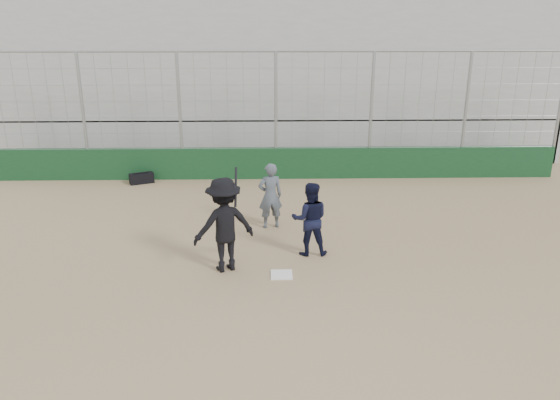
{
  "coord_description": "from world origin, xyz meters",
  "views": [
    {
      "loc": [
        -0.27,
        -10.05,
        5.06
      ],
      "look_at": [
        0.0,
        1.4,
        1.15
      ],
      "focal_mm": 35.0,
      "sensor_mm": 36.0,
      "label": 1
    }
  ],
  "objects_px": {
    "catcher_crouched": "(310,231)",
    "equipment_bag": "(142,178)",
    "umpire": "(270,199)",
    "batter_at_plate": "(224,225)"
  },
  "relations": [
    {
      "from": "catcher_crouched",
      "to": "equipment_bag",
      "type": "height_order",
      "value": "catcher_crouched"
    },
    {
      "from": "umpire",
      "to": "catcher_crouched",
      "type": "bearing_deg",
      "value": 103.86
    },
    {
      "from": "equipment_bag",
      "to": "batter_at_plate",
      "type": "bearing_deg",
      "value": -63.56
    },
    {
      "from": "equipment_bag",
      "to": "catcher_crouched",
      "type": "bearing_deg",
      "value": -48.5
    },
    {
      "from": "catcher_crouched",
      "to": "umpire",
      "type": "height_order",
      "value": "umpire"
    },
    {
      "from": "catcher_crouched",
      "to": "equipment_bag",
      "type": "relative_size",
      "value": 1.41
    },
    {
      "from": "batter_at_plate",
      "to": "catcher_crouched",
      "type": "bearing_deg",
      "value": 20.43
    },
    {
      "from": "batter_at_plate",
      "to": "equipment_bag",
      "type": "height_order",
      "value": "batter_at_plate"
    },
    {
      "from": "catcher_crouched",
      "to": "umpire",
      "type": "bearing_deg",
      "value": 117.03
    },
    {
      "from": "equipment_bag",
      "to": "umpire",
      "type": "bearing_deg",
      "value": -43.69
    }
  ]
}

